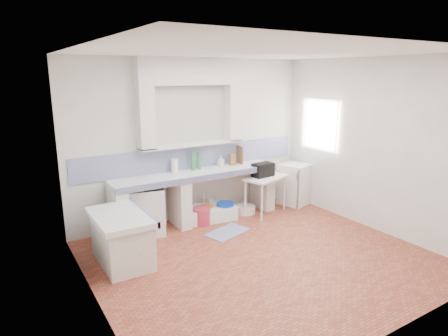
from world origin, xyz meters
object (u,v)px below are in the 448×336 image
side_table (265,195)px  stove (146,211)px  sink (209,214)px  fridge (295,184)px

side_table → stove: bearing=155.7°
stove → sink: (1.16, -0.02, -0.28)m
fridge → sink: bearing=159.9°
sink → side_table: size_ratio=1.09×
sink → side_table: side_table is taller
sink → side_table: 1.11m
stove → fridge: (3.05, -0.14, 0.02)m
stove → side_table: (2.22, -0.27, -0.04)m
side_table → fridge: size_ratio=1.04×
stove → fridge: bearing=10.9°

